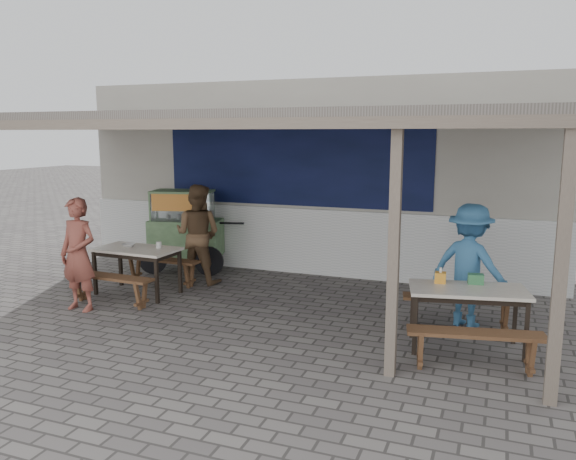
# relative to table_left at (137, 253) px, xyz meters

# --- Properties ---
(ground) EXTENTS (60.00, 60.00, 0.00)m
(ground) POSITION_rel_table_left_xyz_m (2.02, -0.73, -0.67)
(ground) COLOR #625D59
(ground) RESTS_ON ground
(back_wall) EXTENTS (9.00, 1.28, 3.50)m
(back_wall) POSITION_rel_table_left_xyz_m (2.02, 2.85, 1.05)
(back_wall) COLOR #B3AFA1
(back_wall) RESTS_ON ground
(warung_roof) EXTENTS (9.00, 4.21, 2.81)m
(warung_roof) POSITION_rel_table_left_xyz_m (2.04, 0.17, 2.04)
(warung_roof) COLOR #625B54
(warung_roof) RESTS_ON ground
(table_left) EXTENTS (1.34, 0.79, 0.75)m
(table_left) POSITION_rel_table_left_xyz_m (0.00, 0.00, 0.00)
(table_left) COLOR silver
(table_left) RESTS_ON ground
(bench_left_street) EXTENTS (1.42, 0.34, 0.45)m
(bench_left_street) POSITION_rel_table_left_xyz_m (-0.03, -0.64, -0.34)
(bench_left_street) COLOR brown
(bench_left_street) RESTS_ON ground
(bench_left_wall) EXTENTS (1.42, 0.34, 0.45)m
(bench_left_wall) POSITION_rel_table_left_xyz_m (0.03, 0.64, -0.34)
(bench_left_wall) COLOR brown
(bench_left_wall) RESTS_ON ground
(table_right) EXTENTS (1.45, 0.93, 0.75)m
(table_right) POSITION_rel_table_left_xyz_m (5.07, -0.58, -0.00)
(table_right) COLOR silver
(table_right) RESTS_ON ground
(bench_right_street) EXTENTS (1.47, 0.56, 0.45)m
(bench_right_street) POSITION_rel_table_left_xyz_m (5.20, -1.22, -0.33)
(bench_right_street) COLOR brown
(bench_right_street) RESTS_ON ground
(bench_right_wall) EXTENTS (1.47, 0.56, 0.45)m
(bench_right_wall) POSITION_rel_table_left_xyz_m (4.94, 0.07, -0.33)
(bench_right_wall) COLOR brown
(bench_right_wall) RESTS_ON ground
(vendor_cart) EXTENTS (1.79, 1.04, 1.51)m
(vendor_cart) POSITION_rel_table_left_xyz_m (-0.11, 1.65, 0.15)
(vendor_cart) COLOR #739D69
(vendor_cart) RESTS_ON ground
(patron_street_side) EXTENTS (0.61, 0.42, 1.65)m
(patron_street_side) POSITION_rel_table_left_xyz_m (-0.29, -0.99, 0.15)
(patron_street_side) COLOR brown
(patron_street_side) RESTS_ON ground
(patron_wall_side) EXTENTS (0.85, 0.68, 1.70)m
(patron_wall_side) POSITION_rel_table_left_xyz_m (0.56, 0.96, 0.18)
(patron_wall_side) COLOR brown
(patron_wall_side) RESTS_ON ground
(patron_right_table) EXTENTS (1.22, 0.97, 1.65)m
(patron_right_table) POSITION_rel_table_left_xyz_m (5.04, 0.30, 0.15)
(patron_right_table) COLOR teal
(patron_right_table) RESTS_ON ground
(tissue_box) EXTENTS (0.14, 0.14, 0.13)m
(tissue_box) POSITION_rel_table_left_xyz_m (4.74, -0.44, 0.14)
(tissue_box) COLOR orange
(tissue_box) RESTS_ON table_right
(donation_box) EXTENTS (0.20, 0.14, 0.12)m
(donation_box) POSITION_rel_table_left_xyz_m (5.14, -0.34, 0.14)
(donation_box) COLOR #367947
(donation_box) RESTS_ON table_right
(condiment_jar) EXTENTS (0.09, 0.09, 0.10)m
(condiment_jar) POSITION_rel_table_left_xyz_m (0.32, 0.15, 0.13)
(condiment_jar) COLOR beige
(condiment_jar) RESTS_ON table_left
(condiment_bowl) EXTENTS (0.24, 0.24, 0.05)m
(condiment_bowl) POSITION_rel_table_left_xyz_m (-0.19, 0.06, 0.10)
(condiment_bowl) COLOR silver
(condiment_bowl) RESTS_ON table_left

